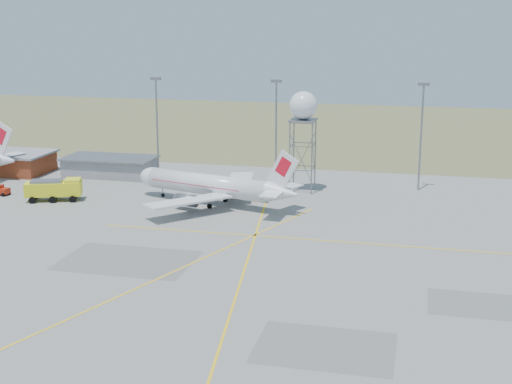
% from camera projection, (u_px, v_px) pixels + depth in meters
% --- Properties ---
extents(ground, '(400.00, 400.00, 0.00)m').
position_uv_depth(ground, '(242.00, 318.00, 78.71)').
color(ground, gray).
rests_on(ground, ground).
extents(grass_strip, '(400.00, 120.00, 0.03)m').
position_uv_depth(grass_strip, '(360.00, 129.00, 210.92)').
color(grass_strip, '#5A6537').
rests_on(grass_strip, ground).
extents(building_grey, '(19.00, 10.00, 3.90)m').
position_uv_depth(building_grey, '(110.00, 166.00, 148.80)').
color(building_grey, gray).
rests_on(building_grey, ground).
extents(mast_a, '(2.20, 0.50, 20.50)m').
position_uv_depth(mast_a, '(157.00, 119.00, 146.02)').
color(mast_a, slate).
rests_on(mast_a, ground).
extents(mast_b, '(2.20, 0.50, 20.50)m').
position_uv_depth(mast_b, '(276.00, 123.00, 140.39)').
color(mast_b, slate).
rests_on(mast_b, ground).
extents(mast_c, '(2.20, 0.50, 20.50)m').
position_uv_depth(mast_c, '(421.00, 128.00, 134.09)').
color(mast_c, slate).
rests_on(mast_c, ground).
extents(airliner_main, '(32.23, 30.56, 11.14)m').
position_uv_depth(airliner_main, '(211.00, 185.00, 125.74)').
color(airliner_main, white).
rests_on(airliner_main, ground).
extents(radar_tower, '(5.25, 5.25, 19.01)m').
position_uv_depth(radar_tower, '(303.00, 136.00, 133.42)').
color(radar_tower, slate).
rests_on(radar_tower, ground).
extents(fire_truck, '(10.44, 6.54, 3.96)m').
position_uv_depth(fire_truck, '(55.00, 190.00, 128.61)').
color(fire_truck, yellow).
rests_on(fire_truck, ground).
extents(baggage_tug, '(2.70, 2.28, 1.95)m').
position_uv_depth(baggage_tug, '(2.00, 191.00, 132.72)').
color(baggage_tug, '#A3200B').
rests_on(baggage_tug, ground).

